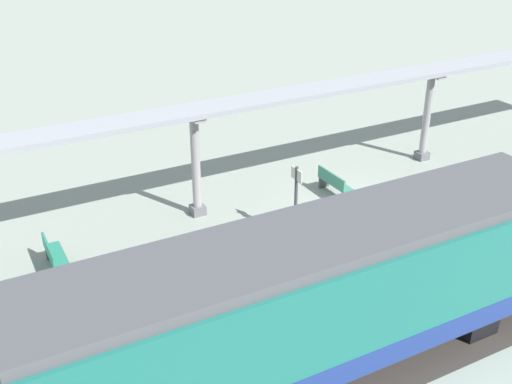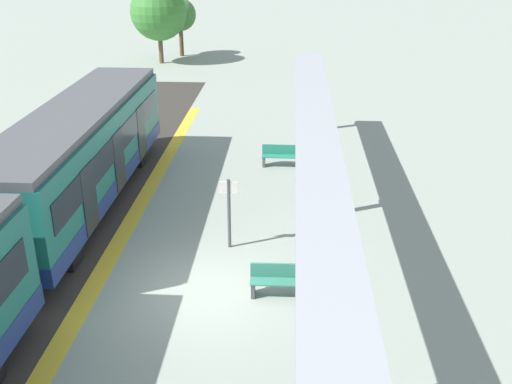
% 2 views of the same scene
% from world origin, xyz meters
% --- Properties ---
extents(ground_plane, '(176.00, 176.00, 0.00)m').
position_xyz_m(ground_plane, '(0.00, 0.00, 0.00)').
color(ground_plane, '#98A195').
extents(tactile_edge_strip, '(0.53, 35.49, 0.01)m').
position_xyz_m(tactile_edge_strip, '(-3.06, 0.00, 0.00)').
color(tactile_edge_strip, gold).
rests_on(tactile_edge_strip, ground).
extents(trackbed, '(3.20, 47.49, 0.01)m').
position_xyz_m(trackbed, '(-4.92, 0.00, 0.00)').
color(trackbed, '#38332D').
rests_on(trackbed, ground).
extents(train_far_carriage, '(2.65, 12.60, 3.48)m').
position_xyz_m(train_far_carriage, '(-4.92, 5.16, 1.83)').
color(train_far_carriage, '#1C6B61').
rests_on(train_far_carriage, ground).
extents(canopy_pillar_second, '(1.10, 0.44, 3.40)m').
position_xyz_m(canopy_pillar_second, '(2.87, -4.81, 1.73)').
color(canopy_pillar_second, slate).
rests_on(canopy_pillar_second, ground).
extents(canopy_pillar_third, '(1.10, 0.44, 3.40)m').
position_xyz_m(canopy_pillar_third, '(2.87, 4.57, 1.73)').
color(canopy_pillar_third, slate).
rests_on(canopy_pillar_third, ground).
extents(canopy_beam, '(1.20, 28.83, 0.16)m').
position_xyz_m(canopy_beam, '(2.87, -0.04, 3.48)').
color(canopy_beam, '#A8AAB2').
rests_on(canopy_beam, canopy_pillar_nearest).
extents(bench_near_end, '(1.51, 0.46, 0.86)m').
position_xyz_m(bench_near_end, '(1.92, -0.04, 0.44)').
color(bench_near_end, '#367F68').
rests_on(bench_near_end, ground).
extents(bench_mid_platform, '(1.51, 0.46, 0.86)m').
position_xyz_m(bench_mid_platform, '(1.75, 9.35, 0.44)').
color(bench_mid_platform, '#29836A').
rests_on(bench_mid_platform, ground).
extents(platform_info_sign, '(0.56, 0.10, 2.20)m').
position_xyz_m(platform_info_sign, '(0.38, 2.44, 1.33)').
color(platform_info_sign, '#4C4C51').
rests_on(platform_info_sign, ground).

